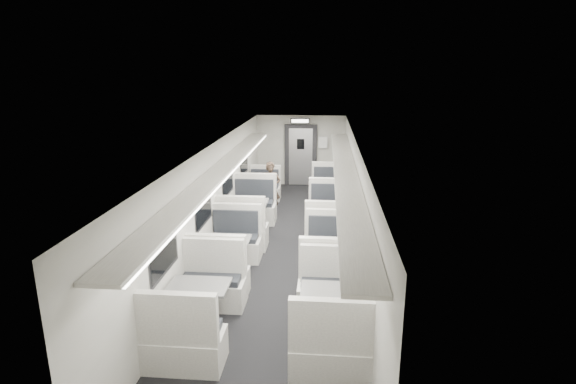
% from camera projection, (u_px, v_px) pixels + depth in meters
% --- Properties ---
extents(room, '(3.24, 12.24, 2.64)m').
position_uv_depth(room, '(284.00, 200.00, 9.61)').
color(room, black).
rests_on(room, ground).
extents(booth_left_a, '(0.97, 1.96, 1.05)m').
position_uv_depth(booth_left_a, '(261.00, 195.00, 13.13)').
color(booth_left_a, '#ADAAA3').
rests_on(booth_left_a, room).
extents(booth_left_b, '(1.17, 2.36, 1.26)m').
position_uv_depth(booth_left_b, '(248.00, 217.00, 10.92)').
color(booth_left_b, '#ADAAA3').
rests_on(booth_left_b, room).
extents(booth_left_c, '(1.08, 2.19, 1.17)m').
position_uv_depth(booth_left_c, '(227.00, 257.00, 8.69)').
color(booth_left_c, '#ADAAA3').
rests_on(booth_left_c, room).
extents(booth_left_d, '(1.10, 2.23, 1.20)m').
position_uv_depth(booth_left_d, '(200.00, 308.00, 6.82)').
color(booth_left_d, '#ADAAA3').
rests_on(booth_left_d, room).
extents(booth_right_a, '(1.10, 2.24, 1.20)m').
position_uv_depth(booth_right_a, '(330.00, 197.00, 12.73)').
color(booth_right_a, '#ADAAA3').
rests_on(booth_right_a, room).
extents(booth_right_b, '(1.11, 2.26, 1.21)m').
position_uv_depth(booth_right_b, '(330.00, 221.00, 10.70)').
color(booth_right_b, '#ADAAA3').
rests_on(booth_right_b, room).
extents(booth_right_c, '(1.04, 2.11, 1.13)m').
position_uv_depth(booth_right_c, '(331.00, 263.00, 8.46)').
color(booth_right_c, '#ADAAA3').
rests_on(booth_right_c, room).
extents(booth_right_d, '(1.11, 2.24, 1.20)m').
position_uv_depth(booth_right_d, '(331.00, 314.00, 6.65)').
color(booth_right_d, '#ADAAA3').
rests_on(booth_right_d, room).
extents(passenger, '(0.55, 0.37, 1.48)m').
position_uv_depth(passenger, '(271.00, 189.00, 12.29)').
color(passenger, black).
rests_on(passenger, room).
extents(window_a, '(0.02, 1.18, 0.84)m').
position_uv_depth(window_a, '(244.00, 161.00, 12.96)').
color(window_a, black).
rests_on(window_a, room).
extents(window_b, '(0.02, 1.18, 0.84)m').
position_uv_depth(window_b, '(228.00, 178.00, 10.85)').
color(window_b, black).
rests_on(window_b, room).
extents(window_c, '(0.02, 1.18, 0.84)m').
position_uv_depth(window_c, '(204.00, 205.00, 8.73)').
color(window_c, black).
rests_on(window_c, room).
extents(window_d, '(0.02, 1.18, 0.84)m').
position_uv_depth(window_d, '(164.00, 248.00, 6.62)').
color(window_d, black).
rests_on(window_d, room).
extents(luggage_rack_left, '(0.46, 10.40, 0.09)m').
position_uv_depth(luggage_rack_left, '(223.00, 169.00, 9.23)').
color(luggage_rack_left, '#ADAAA3').
rests_on(luggage_rack_left, room).
extents(luggage_rack_right, '(0.46, 10.40, 0.09)m').
position_uv_depth(luggage_rack_right, '(344.00, 171.00, 9.03)').
color(luggage_rack_right, '#ADAAA3').
rests_on(luggage_rack_right, room).
extents(vestibule_door, '(1.10, 0.13, 2.10)m').
position_uv_depth(vestibule_door, '(301.00, 156.00, 15.35)').
color(vestibule_door, black).
rests_on(vestibule_door, room).
extents(exit_sign, '(0.62, 0.12, 0.16)m').
position_uv_depth(exit_sign, '(300.00, 121.00, 14.55)').
color(exit_sign, black).
rests_on(exit_sign, room).
extents(wall_notice, '(0.32, 0.02, 0.40)m').
position_uv_depth(wall_notice, '(323.00, 143.00, 15.15)').
color(wall_notice, white).
rests_on(wall_notice, room).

